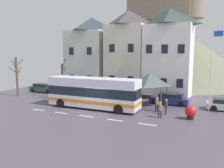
{
  "coord_description": "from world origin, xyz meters",
  "views": [
    {
      "loc": [
        11.01,
        -19.66,
        5.99
      ],
      "look_at": [
        -0.12,
        4.57,
        2.38
      ],
      "focal_mm": 36.09,
      "sensor_mm": 36.0,
      "label": 1
    }
  ],
  "objects_px": {
    "public_bench": "(145,98)",
    "bare_tree_00": "(17,76)",
    "parked_car_01": "(44,88)",
    "bare_tree_01": "(63,81)",
    "parked_car_03": "(170,99)",
    "pedestrian_01": "(157,103)",
    "hilltop_castle": "(162,47)",
    "pedestrian_00": "(160,108)",
    "pedestrian_02": "(166,106)",
    "townhouse_02": "(169,54)",
    "harbour_buoy": "(191,112)",
    "bus_shelter": "(150,80)",
    "townhouse_00": "(92,54)",
    "transit_bus": "(93,93)",
    "flagpole": "(212,66)",
    "townhouse_01": "(128,53)",
    "parked_car_02": "(70,90)"
  },
  "relations": [
    {
      "from": "parked_car_02",
      "to": "pedestrian_02",
      "type": "xyz_separation_m",
      "value": [
        14.82,
        -4.85,
        0.22
      ]
    },
    {
      "from": "parked_car_01",
      "to": "public_bench",
      "type": "height_order",
      "value": "parked_car_01"
    },
    {
      "from": "parked_car_03",
      "to": "bare_tree_01",
      "type": "relative_size",
      "value": 0.83
    },
    {
      "from": "public_bench",
      "to": "bare_tree_00",
      "type": "relative_size",
      "value": 0.32
    },
    {
      "from": "bus_shelter",
      "to": "parked_car_03",
      "type": "relative_size",
      "value": 0.83
    },
    {
      "from": "transit_bus",
      "to": "townhouse_01",
      "type": "bearing_deg",
      "value": 88.23
    },
    {
      "from": "townhouse_00",
      "to": "harbour_buoy",
      "type": "relative_size",
      "value": 9.01
    },
    {
      "from": "pedestrian_00",
      "to": "bare_tree_01",
      "type": "xyz_separation_m",
      "value": [
        -13.4,
        3.07,
        1.58
      ]
    },
    {
      "from": "townhouse_00",
      "to": "parked_car_01",
      "type": "height_order",
      "value": "townhouse_00"
    },
    {
      "from": "pedestrian_01",
      "to": "hilltop_castle",
      "type": "bearing_deg",
      "value": 101.42
    },
    {
      "from": "parked_car_02",
      "to": "flagpole",
      "type": "relative_size",
      "value": 0.49
    },
    {
      "from": "townhouse_02",
      "to": "flagpole",
      "type": "xyz_separation_m",
      "value": [
        5.6,
        -6.26,
        -1.25
      ]
    },
    {
      "from": "townhouse_02",
      "to": "bare_tree_00",
      "type": "height_order",
      "value": "townhouse_02"
    },
    {
      "from": "bare_tree_00",
      "to": "pedestrian_01",
      "type": "bearing_deg",
      "value": -0.83
    },
    {
      "from": "parked_car_03",
      "to": "bare_tree_00",
      "type": "height_order",
      "value": "bare_tree_00"
    },
    {
      "from": "parked_car_02",
      "to": "public_bench",
      "type": "relative_size",
      "value": 2.32
    },
    {
      "from": "hilltop_castle",
      "to": "bus_shelter",
      "type": "relative_size",
      "value": 10.29
    },
    {
      "from": "pedestrian_00",
      "to": "hilltop_castle",
      "type": "bearing_deg",
      "value": 102.11
    },
    {
      "from": "transit_bus",
      "to": "parked_car_03",
      "type": "distance_m",
      "value": 9.19
    },
    {
      "from": "flagpole",
      "to": "harbour_buoy",
      "type": "distance_m",
      "value": 5.83
    },
    {
      "from": "townhouse_02",
      "to": "bare_tree_01",
      "type": "bearing_deg",
      "value": -146.78
    },
    {
      "from": "townhouse_01",
      "to": "transit_bus",
      "type": "xyz_separation_m",
      "value": [
        -0.22,
        -10.13,
        -4.39
      ]
    },
    {
      "from": "public_bench",
      "to": "parked_car_02",
      "type": "bearing_deg",
      "value": 179.28
    },
    {
      "from": "townhouse_00",
      "to": "bus_shelter",
      "type": "distance_m",
      "value": 14.01
    },
    {
      "from": "bare_tree_01",
      "to": "hilltop_castle",
      "type": "bearing_deg",
      "value": 76.1
    },
    {
      "from": "townhouse_02",
      "to": "parked_car_02",
      "type": "relative_size",
      "value": 2.97
    },
    {
      "from": "parked_car_03",
      "to": "harbour_buoy",
      "type": "height_order",
      "value": "parked_car_03"
    },
    {
      "from": "parked_car_01",
      "to": "hilltop_castle",
      "type": "bearing_deg",
      "value": 61.82
    },
    {
      "from": "hilltop_castle",
      "to": "pedestrian_00",
      "type": "distance_m",
      "value": 32.02
    },
    {
      "from": "pedestrian_00",
      "to": "bare_tree_01",
      "type": "height_order",
      "value": "bare_tree_01"
    },
    {
      "from": "bare_tree_01",
      "to": "parked_car_03",
      "type": "bearing_deg",
      "value": 13.46
    },
    {
      "from": "harbour_buoy",
      "to": "bare_tree_00",
      "type": "bearing_deg",
      "value": 175.79
    },
    {
      "from": "townhouse_00",
      "to": "transit_bus",
      "type": "relative_size",
      "value": 1.13
    },
    {
      "from": "townhouse_00",
      "to": "harbour_buoy",
      "type": "xyz_separation_m",
      "value": [
        16.53,
        -10.9,
        -5.12
      ]
    },
    {
      "from": "harbour_buoy",
      "to": "townhouse_01",
      "type": "bearing_deg",
      "value": 134.48
    },
    {
      "from": "bus_shelter",
      "to": "pedestrian_01",
      "type": "xyz_separation_m",
      "value": [
        1.39,
        -2.25,
        -2.14
      ]
    },
    {
      "from": "pedestrian_01",
      "to": "flagpole",
      "type": "bearing_deg",
      "value": 26.58
    },
    {
      "from": "flagpole",
      "to": "parked_car_01",
      "type": "bearing_deg",
      "value": 175.42
    },
    {
      "from": "parked_car_01",
      "to": "pedestrian_02",
      "type": "xyz_separation_m",
      "value": [
        19.94,
        -5.05,
        0.2
      ]
    },
    {
      "from": "townhouse_01",
      "to": "flagpole",
      "type": "distance_m",
      "value": 13.14
    },
    {
      "from": "bare_tree_00",
      "to": "parked_car_03",
      "type": "bearing_deg",
      "value": 10.43
    },
    {
      "from": "townhouse_02",
      "to": "harbour_buoy",
      "type": "distance_m",
      "value": 12.18
    },
    {
      "from": "townhouse_00",
      "to": "hilltop_castle",
      "type": "height_order",
      "value": "hilltop_castle"
    },
    {
      "from": "parked_car_02",
      "to": "parked_car_03",
      "type": "distance_m",
      "value": 14.31
    },
    {
      "from": "pedestrian_00",
      "to": "harbour_buoy",
      "type": "distance_m",
      "value": 2.75
    },
    {
      "from": "townhouse_00",
      "to": "bare_tree_01",
      "type": "bearing_deg",
      "value": -86.73
    },
    {
      "from": "pedestrian_00",
      "to": "pedestrian_02",
      "type": "relative_size",
      "value": 1.0
    },
    {
      "from": "parked_car_03",
      "to": "hilltop_castle",
      "type": "bearing_deg",
      "value": -74.49
    },
    {
      "from": "parked_car_01",
      "to": "public_bench",
      "type": "relative_size",
      "value": 2.56
    },
    {
      "from": "public_bench",
      "to": "townhouse_00",
      "type": "bearing_deg",
      "value": 153.13
    }
  ]
}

